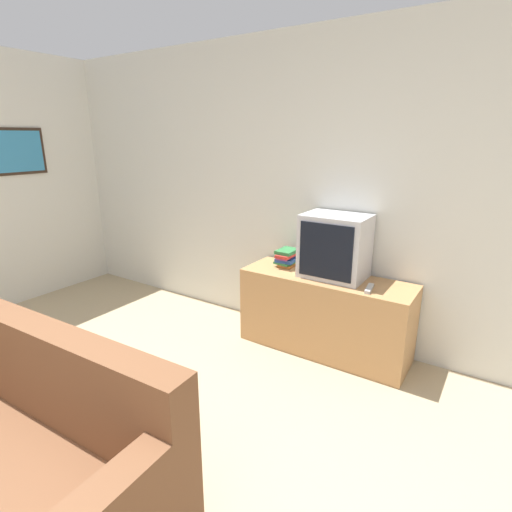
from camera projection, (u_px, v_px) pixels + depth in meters
wall_back at (320, 193)px, 3.41m from camera, size 9.00×0.06×2.60m
tv_stand at (324, 314)px, 3.35m from camera, size 1.41×0.46×0.66m
television at (335, 246)px, 3.19m from camera, size 0.51×0.38×0.51m
book_stack at (286, 258)px, 3.50m from camera, size 0.18×0.23×0.15m
remote_on_stand at (369, 289)px, 2.97m from camera, size 0.07×0.19×0.02m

